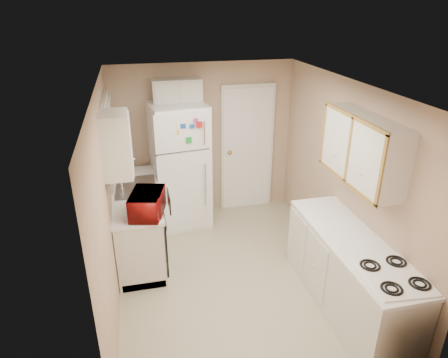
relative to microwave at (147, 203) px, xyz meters
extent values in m
plane|color=beige|center=(0.98, -0.25, -1.05)|extent=(3.80, 3.80, 0.00)
plane|color=white|center=(0.98, -0.25, 1.35)|extent=(3.80, 3.80, 0.00)
plane|color=tan|center=(-0.42, -0.25, 0.15)|extent=(3.80, 3.80, 0.00)
plane|color=tan|center=(2.38, -0.25, 0.15)|extent=(3.80, 3.80, 0.00)
plane|color=tan|center=(0.98, 1.65, 0.15)|extent=(2.80, 2.80, 0.00)
plane|color=tan|center=(0.98, -2.15, 0.15)|extent=(2.80, 2.80, 0.00)
cube|color=silver|center=(-0.12, 0.65, -0.60)|extent=(0.60, 1.80, 0.90)
cube|color=black|center=(0.17, 0.05, -0.56)|extent=(0.03, 0.58, 0.72)
cube|color=gray|center=(-0.12, 0.80, -0.19)|extent=(0.54, 0.74, 0.16)
imported|color=#9D1210|center=(0.00, 0.00, 0.00)|extent=(0.57, 0.41, 0.35)
imported|color=white|center=(-0.17, 1.28, -0.05)|extent=(0.10, 0.10, 0.20)
cube|color=silver|center=(-0.38, 0.80, 0.55)|extent=(0.10, 0.98, 1.08)
cube|color=silver|center=(-0.27, -0.03, 0.75)|extent=(0.30, 0.45, 0.70)
cube|color=white|center=(0.55, 1.34, -0.11)|extent=(0.86, 0.85, 1.89)
cube|color=silver|center=(0.58, 1.50, 0.95)|extent=(0.70, 0.30, 0.40)
cube|color=white|center=(1.68, 1.61, -0.03)|extent=(0.86, 0.06, 2.08)
cube|color=silver|center=(2.08, -1.05, -0.60)|extent=(0.60, 2.00, 0.90)
cube|color=white|center=(2.13, -1.68, -0.65)|extent=(0.59, 0.70, 0.79)
cube|color=silver|center=(2.23, -0.75, 0.75)|extent=(0.30, 1.20, 0.70)
camera|label=1|loc=(-0.06, -4.22, 2.16)|focal=32.00mm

